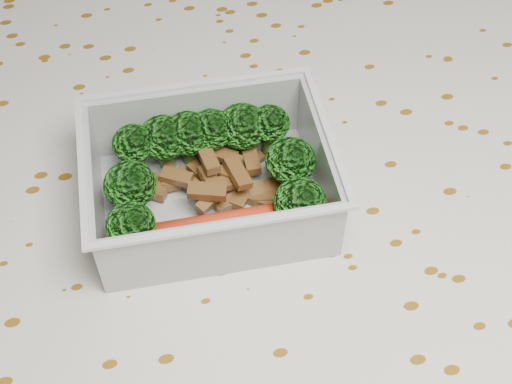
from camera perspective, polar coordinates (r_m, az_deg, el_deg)
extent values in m
cube|color=brown|center=(0.50, -0.03, -4.52)|extent=(1.40, 0.90, 0.04)
cube|color=silver|center=(0.48, -0.03, -2.98)|extent=(1.46, 0.96, 0.01)
cube|color=silver|center=(0.49, -3.57, -0.79)|extent=(0.16, 0.12, 0.00)
cube|color=silver|center=(0.51, -4.68, 6.03)|extent=(0.15, 0.01, 0.05)
cube|color=silver|center=(0.43, -2.61, -4.38)|extent=(0.15, 0.01, 0.05)
cube|color=silver|center=(0.48, 5.09, 2.51)|extent=(0.01, 0.11, 0.05)
cube|color=silver|center=(0.47, -12.69, -0.12)|extent=(0.01, 0.11, 0.05)
cube|color=silver|center=(0.49, -4.95, 8.52)|extent=(0.16, 0.01, 0.00)
cube|color=silver|center=(0.41, -2.65, -2.77)|extent=(0.16, 0.01, 0.00)
cube|color=silver|center=(0.46, 5.80, 4.74)|extent=(0.01, 0.12, 0.00)
cube|color=silver|center=(0.45, -13.77, 1.89)|extent=(0.01, 0.12, 0.00)
cylinder|color=#608C3F|center=(0.50, -9.49, 2.30)|extent=(0.01, 0.01, 0.02)
ellipsoid|color=#328F28|center=(0.49, -9.80, 3.86)|extent=(0.03, 0.03, 0.02)
cylinder|color=#608C3F|center=(0.50, -7.18, 2.78)|extent=(0.01, 0.01, 0.02)
ellipsoid|color=#328F28|center=(0.49, -7.41, 4.35)|extent=(0.03, 0.03, 0.03)
cylinder|color=#608C3F|center=(0.51, -5.29, 3.13)|extent=(0.01, 0.01, 0.02)
ellipsoid|color=#328F28|center=(0.49, -5.46, 4.71)|extent=(0.03, 0.03, 0.03)
cylinder|color=#608C3F|center=(0.51, -3.47, 3.47)|extent=(0.01, 0.01, 0.02)
ellipsoid|color=#328F28|center=(0.49, -3.59, 5.05)|extent=(0.03, 0.03, 0.03)
cylinder|color=#608C3F|center=(0.51, -1.06, 3.70)|extent=(0.01, 0.01, 0.02)
ellipsoid|color=#328F28|center=(0.49, -1.10, 5.29)|extent=(0.04, 0.04, 0.03)
cylinder|color=#608C3F|center=(0.51, 1.04, 3.93)|extent=(0.01, 0.01, 0.02)
ellipsoid|color=#328F28|center=(0.49, 1.08, 5.52)|extent=(0.03, 0.03, 0.02)
cylinder|color=#608C3F|center=(0.48, -9.73, -0.96)|extent=(0.01, 0.01, 0.02)
ellipsoid|color=#328F28|center=(0.47, -10.06, 0.58)|extent=(0.03, 0.03, 0.03)
cylinder|color=#608C3F|center=(0.49, 2.67, 0.96)|extent=(0.01, 0.01, 0.02)
ellipsoid|color=#328F28|center=(0.47, 2.76, 2.53)|extent=(0.03, 0.03, 0.03)
cylinder|color=#608C3F|center=(0.46, -9.65, -4.11)|extent=(0.01, 0.01, 0.02)
ellipsoid|color=#328F28|center=(0.44, -9.99, -2.63)|extent=(0.03, 0.03, 0.03)
cylinder|color=#608C3F|center=(0.47, 3.42, -2.38)|extent=(0.01, 0.01, 0.02)
ellipsoid|color=#328F28|center=(0.45, 3.54, -0.85)|extent=(0.03, 0.03, 0.03)
cube|color=brown|center=(0.49, 0.79, 0.34)|extent=(0.03, 0.01, 0.01)
cube|color=brown|center=(0.49, -0.36, 2.44)|extent=(0.01, 0.02, 0.01)
cube|color=brown|center=(0.48, 0.95, -0.46)|extent=(0.02, 0.02, 0.01)
cube|color=brown|center=(0.49, -5.39, 0.73)|extent=(0.02, 0.03, 0.01)
cube|color=brown|center=(0.50, -4.19, 2.17)|extent=(0.02, 0.03, 0.01)
cube|color=brown|center=(0.49, -8.01, 0.50)|extent=(0.01, 0.02, 0.01)
cube|color=brown|center=(0.47, -1.46, 1.49)|extent=(0.02, 0.03, 0.01)
cube|color=brown|center=(0.49, -8.38, 0.00)|extent=(0.02, 0.02, 0.01)
cube|color=brown|center=(0.50, -0.44, 2.40)|extent=(0.02, 0.02, 0.01)
cube|color=brown|center=(0.49, -2.90, 3.05)|extent=(0.03, 0.02, 0.01)
cube|color=brown|center=(0.47, -3.63, -0.59)|extent=(0.02, 0.02, 0.01)
cube|color=brown|center=(0.48, -3.86, 1.21)|extent=(0.01, 0.02, 0.01)
cube|color=brown|center=(0.49, -7.01, 1.19)|extent=(0.01, 0.02, 0.01)
cube|color=brown|center=(0.48, -1.18, -0.37)|extent=(0.02, 0.02, 0.01)
cube|color=brown|center=(0.49, -4.28, 1.29)|extent=(0.02, 0.03, 0.01)
cube|color=brown|center=(0.48, 0.26, -0.56)|extent=(0.03, 0.02, 0.01)
cube|color=brown|center=(0.49, -7.64, 0.49)|extent=(0.03, 0.01, 0.01)
cube|color=brown|center=(0.48, -3.93, 2.84)|extent=(0.01, 0.03, 0.01)
cube|color=brown|center=(0.48, -2.11, -0.77)|extent=(0.02, 0.01, 0.01)
cube|color=brown|center=(0.50, -4.15, 2.02)|extent=(0.01, 0.03, 0.01)
cube|color=brown|center=(0.49, -2.02, 1.97)|extent=(0.02, 0.02, 0.01)
cube|color=brown|center=(0.48, -2.28, 0.74)|extent=(0.02, 0.01, 0.01)
cube|color=brown|center=(0.49, -6.37, 1.18)|extent=(0.02, 0.02, 0.01)
cube|color=brown|center=(0.46, -3.91, 0.05)|extent=(0.03, 0.02, 0.01)
cylinder|color=red|center=(0.46, -2.56, -2.98)|extent=(0.12, 0.03, 0.02)
sphere|color=red|center=(0.47, 4.62, -1.77)|extent=(0.02, 0.02, 0.02)
sphere|color=red|center=(0.46, -9.89, -4.17)|extent=(0.02, 0.02, 0.02)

